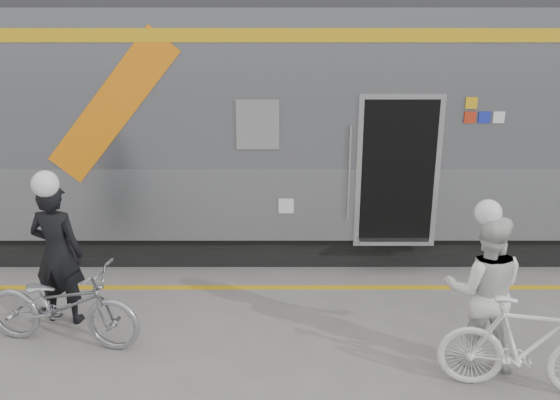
{
  "coord_description": "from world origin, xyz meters",
  "views": [
    {
      "loc": [
        0.32,
        -5.47,
        3.84
      ],
      "look_at": [
        0.33,
        1.6,
        1.5
      ],
      "focal_mm": 38.0,
      "sensor_mm": 36.0,
      "label": 1
    }
  ],
  "objects_px": {
    "bicycle_left": "(62,305)",
    "bicycle_right": "(527,346)",
    "woman": "(484,291)",
    "man": "(58,254)"
  },
  "relations": [
    {
      "from": "bicycle_left",
      "to": "bicycle_right",
      "type": "distance_m",
      "value": 5.15
    },
    {
      "from": "bicycle_left",
      "to": "bicycle_right",
      "type": "relative_size",
      "value": 1.08
    },
    {
      "from": "bicycle_left",
      "to": "woman",
      "type": "xyz_separation_m",
      "value": [
        4.77,
        -0.37,
        0.37
      ]
    },
    {
      "from": "woman",
      "to": "man",
      "type": "bearing_deg",
      "value": 1.57
    },
    {
      "from": "bicycle_right",
      "to": "woman",
      "type": "bearing_deg",
      "value": 40.71
    },
    {
      "from": "man",
      "to": "woman",
      "type": "bearing_deg",
      "value": -179.58
    },
    {
      "from": "man",
      "to": "bicycle_left",
      "type": "bearing_deg",
      "value": 120.93
    },
    {
      "from": "bicycle_right",
      "to": "man",
      "type": "bearing_deg",
      "value": 86.48
    },
    {
      "from": "man",
      "to": "bicycle_left",
      "type": "height_order",
      "value": "man"
    },
    {
      "from": "woman",
      "to": "bicycle_right",
      "type": "bearing_deg",
      "value": 130.71
    }
  ]
}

